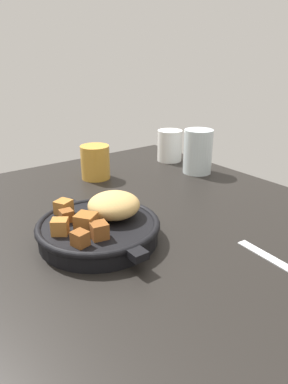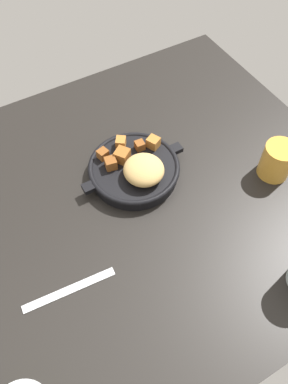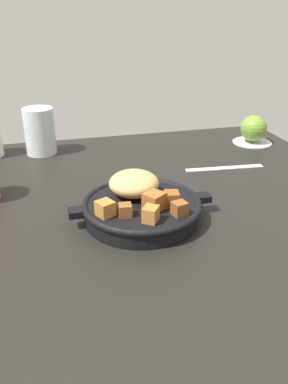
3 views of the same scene
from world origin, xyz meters
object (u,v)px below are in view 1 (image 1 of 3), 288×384
juice_glass_amber (95,162)px  water_glass_tall (198,151)px  white_creamer_pitcher (170,146)px  butter_knife (287,267)px  cast_iron_skillet (100,225)px

juice_glass_amber → water_glass_tall: size_ratio=0.73×
water_glass_tall → white_creamer_pitcher: water_glass_tall is taller
butter_knife → cast_iron_skillet: bearing=-139.2°
white_creamer_pitcher → water_glass_tall: bearing=-5.8°
cast_iron_skillet → white_creamer_pitcher: white_creamer_pitcher is taller
juice_glass_amber → water_glass_tall: bearing=63.2°
water_glass_tall → white_creamer_pitcher: (-12.67, 1.28, -1.22)cm
cast_iron_skillet → white_creamer_pitcher: size_ratio=2.80×
cast_iron_skillet → butter_knife: bearing=36.1°
cast_iron_skillet → butter_knife: size_ratio=1.38×
cast_iron_skillet → water_glass_tall: (-15.95, 38.41, 3.07)cm
juice_glass_amber → water_glass_tall: (11.94, 23.60, 1.51)cm
water_glass_tall → white_creamer_pitcher: bearing=174.2°
cast_iron_skillet → juice_glass_amber: (-27.89, 14.81, 1.56)cm
butter_knife → water_glass_tall: bearing=157.0°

